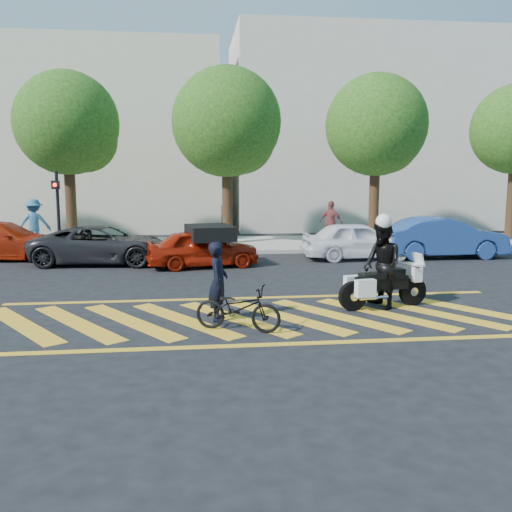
{
  "coord_description": "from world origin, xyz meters",
  "views": [
    {
      "loc": [
        -1.47,
        -11.27,
        3.04
      ],
      "look_at": [
        0.08,
        2.0,
        1.05
      ],
      "focal_mm": 38.0,
      "sensor_mm": 36.0,
      "label": 1
    }
  ],
  "objects": [
    {
      "name": "tree_left",
      "position": [
        -6.37,
        12.06,
        4.99
      ],
      "size": [
        4.2,
        4.2,
        7.26
      ],
      "color": "black",
      "rests_on": "ground"
    },
    {
      "name": "parked_left",
      "position": [
        -8.38,
        9.2,
        0.69
      ],
      "size": [
        4.9,
        2.24,
        1.39
      ],
      "primitive_type": "imported",
      "rotation": [
        0.0,
        0.0,
        1.51
      ],
      "color": "#961D09",
      "rests_on": "ground"
    },
    {
      "name": "police_motorcycle",
      "position": [
        2.84,
        0.55,
        0.54
      ],
      "size": [
        2.23,
        0.93,
        0.99
      ],
      "rotation": [
        0.0,
        0.0,
        0.21
      ],
      "color": "black",
      "rests_on": "ground"
    },
    {
      "name": "pedestrian_right",
      "position": [
        4.34,
        11.1,
        1.07
      ],
      "size": [
        1.09,
        1.06,
        1.84
      ],
      "primitive_type": "imported",
      "rotation": [
        0.0,
        0.0,
        2.39
      ],
      "color": "#914242",
      "rests_on": "sidewalk"
    },
    {
      "name": "bicycle",
      "position": [
        -0.62,
        -0.92,
        0.46
      ],
      "size": [
        1.84,
        1.21,
        0.91
      ],
      "primitive_type": "imported",
      "rotation": [
        0.0,
        0.0,
        1.19
      ],
      "color": "black",
      "rests_on": "ground"
    },
    {
      "name": "officer_bike",
      "position": [
        -0.97,
        -0.11,
        0.84
      ],
      "size": [
        0.51,
        0.68,
        1.68
      ],
      "primitive_type": "imported",
      "rotation": [
        0.0,
        0.0,
        1.38
      ],
      "color": "black",
      "rests_on": "ground"
    },
    {
      "name": "tree_center",
      "position": [
        0.13,
        12.06,
        5.1
      ],
      "size": [
        4.6,
        4.6,
        7.56
      ],
      "color": "black",
      "rests_on": "ground"
    },
    {
      "name": "parked_mid_right",
      "position": [
        4.5,
        7.8,
        0.69
      ],
      "size": [
        4.1,
        1.75,
        1.38
      ],
      "primitive_type": "imported",
      "rotation": [
        0.0,
        0.0,
        1.6
      ],
      "color": "white",
      "rests_on": "ground"
    },
    {
      "name": "signal_pole",
      "position": [
        -6.5,
        9.74,
        1.92
      ],
      "size": [
        0.28,
        0.43,
        3.2
      ],
      "color": "black",
      "rests_on": "ground"
    },
    {
      "name": "sidewalk",
      "position": [
        0.0,
        12.0,
        0.07
      ],
      "size": [
        60.0,
        5.0,
        0.15
      ],
      "primitive_type": "cube",
      "color": "#9E998E",
      "rests_on": "ground"
    },
    {
      "name": "crosswalk",
      "position": [
        -0.04,
        0.0,
        0.0
      ],
      "size": [
        12.33,
        4.0,
        0.01
      ],
      "color": "gold",
      "rests_on": "ground"
    },
    {
      "name": "ground",
      "position": [
        0.0,
        0.0,
        0.0
      ],
      "size": [
        90.0,
        90.0,
        0.0
      ],
      "primitive_type": "plane",
      "color": "black",
      "rests_on": "ground"
    },
    {
      "name": "parked_mid_left",
      "position": [
        -4.61,
        7.8,
        0.67
      ],
      "size": [
        4.97,
        2.64,
        1.33
      ],
      "primitive_type": "imported",
      "rotation": [
        0.0,
        0.0,
        1.48
      ],
      "color": "black",
      "rests_on": "ground"
    },
    {
      "name": "pedestrian_left",
      "position": [
        -7.9,
        11.59,
        1.13
      ],
      "size": [
        1.36,
        0.92,
        1.96
      ],
      "primitive_type": "imported",
      "rotation": [
        0.0,
        0.0,
        3.3
      ],
      "color": "#346790",
      "rests_on": "sidewalk"
    },
    {
      "name": "parked_right",
      "position": [
        7.76,
        7.8,
        0.76
      ],
      "size": [
        4.61,
        1.62,
        1.52
      ],
      "primitive_type": "imported",
      "rotation": [
        0.0,
        0.0,
        1.57
      ],
      "color": "navy",
      "rests_on": "ground"
    },
    {
      "name": "building_left",
      "position": [
        -8.0,
        21.0,
        5.0
      ],
      "size": [
        16.0,
        8.0,
        10.0
      ],
      "primitive_type": "cube",
      "color": "beige",
      "rests_on": "ground"
    },
    {
      "name": "building_right",
      "position": [
        9.0,
        21.0,
        5.5
      ],
      "size": [
        16.0,
        8.0,
        11.0
      ],
      "primitive_type": "cube",
      "color": "beige",
      "rests_on": "ground"
    },
    {
      "name": "red_convertible",
      "position": [
        -1.17,
        6.74,
        0.64
      ],
      "size": [
        3.95,
        2.14,
        1.27
      ],
      "primitive_type": "imported",
      "rotation": [
        0.0,
        0.0,
        1.75
      ],
      "color": "#9B1807",
      "rests_on": "ground"
    },
    {
      "name": "officer_moto",
      "position": [
        2.82,
        0.55,
        1.01
      ],
      "size": [
        0.95,
        1.12,
        2.01
      ],
      "primitive_type": "imported",
      "rotation": [
        0.0,
        0.0,
        -1.36
      ],
      "color": "black",
      "rests_on": "ground"
    },
    {
      "name": "tree_right",
      "position": [
        6.63,
        12.06,
        5.05
      ],
      "size": [
        4.4,
        4.4,
        7.41
      ],
      "color": "black",
      "rests_on": "ground"
    }
  ]
}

